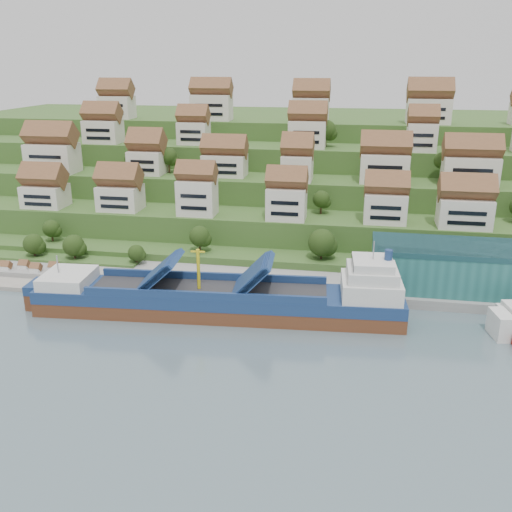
# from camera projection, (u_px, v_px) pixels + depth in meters

# --- Properties ---
(ground) EXTENTS (300.00, 300.00, 0.00)m
(ground) POSITION_uv_depth(u_px,v_px,m) (265.00, 314.00, 120.14)
(ground) COLOR slate
(ground) RESTS_ON ground
(quay) EXTENTS (180.00, 14.00, 2.20)m
(quay) POSITION_uv_depth(u_px,v_px,m) (362.00, 289.00, 130.41)
(quay) COLOR gray
(quay) RESTS_ON ground
(pebble_beach) EXTENTS (45.00, 20.00, 1.00)m
(pebble_beach) POSITION_uv_depth(u_px,v_px,m) (42.00, 275.00, 140.82)
(pebble_beach) COLOR gray
(pebble_beach) RESTS_ON ground
(hillside) EXTENTS (260.00, 128.00, 31.00)m
(hillside) POSITION_uv_depth(u_px,v_px,m) (310.00, 173.00, 213.06)
(hillside) COLOR #2D4C1E
(hillside) RESTS_ON ground
(hillside_village) EXTENTS (160.90, 62.75, 28.59)m
(hillside_village) POSITION_uv_depth(u_px,v_px,m) (304.00, 155.00, 168.20)
(hillside_village) COLOR silver
(hillside_village) RESTS_ON ground
(hillside_trees) EXTENTS (130.27, 61.99, 30.12)m
(hillside_trees) POSITION_uv_depth(u_px,v_px,m) (276.00, 192.00, 156.91)
(hillside_trees) COLOR #284115
(hillside_trees) RESTS_ON ground
(warehouse) EXTENTS (60.00, 15.00, 10.00)m
(warehouse) POSITION_uv_depth(u_px,v_px,m) (511.00, 270.00, 124.95)
(warehouse) COLOR #266764
(warehouse) RESTS_ON quay
(flagpole) EXTENTS (1.28, 0.16, 8.00)m
(flagpole) POSITION_uv_depth(u_px,v_px,m) (354.00, 273.00, 124.19)
(flagpole) COLOR gray
(flagpole) RESTS_ON quay
(beach_huts) EXTENTS (14.40, 3.70, 2.20)m
(beach_huts) POSITION_uv_depth(u_px,v_px,m) (31.00, 270.00, 139.47)
(beach_huts) COLOR white
(beach_huts) RESTS_ON pebble_beach
(cargo_ship) EXTENTS (77.12, 17.11, 16.94)m
(cargo_ship) POSITION_uv_depth(u_px,v_px,m) (228.00, 300.00, 119.10)
(cargo_ship) COLOR #5A301B
(cargo_ship) RESTS_ON ground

